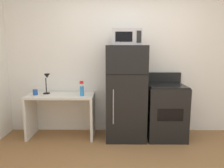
# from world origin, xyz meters

# --- Properties ---
(wall_back_white) EXTENTS (5.00, 0.10, 2.60)m
(wall_back_white) POSITION_xyz_m (0.00, 1.70, 1.30)
(wall_back_white) COLOR white
(wall_back_white) RESTS_ON ground
(desk) EXTENTS (1.12, 0.52, 0.75)m
(desk) POSITION_xyz_m (-1.14, 1.37, 0.52)
(desk) COLOR silver
(desk) RESTS_ON ground
(desk_lamp) EXTENTS (0.14, 0.12, 0.35)m
(desk_lamp) POSITION_xyz_m (-1.37, 1.39, 0.99)
(desk_lamp) COLOR black
(desk_lamp) RESTS_ON desk
(coffee_mug) EXTENTS (0.08, 0.08, 0.09)m
(coffee_mug) POSITION_xyz_m (-1.55, 1.31, 0.80)
(coffee_mug) COLOR #264C99
(coffee_mug) RESTS_ON desk
(spray_bottle) EXTENTS (0.06, 0.06, 0.25)m
(spray_bottle) POSITION_xyz_m (-0.76, 1.24, 0.85)
(spray_bottle) COLOR #2D8CEA
(spray_bottle) RESTS_ON desk
(refrigerator) EXTENTS (0.66, 0.63, 1.57)m
(refrigerator) POSITION_xyz_m (-0.03, 1.33, 0.79)
(refrigerator) COLOR black
(refrigerator) RESTS_ON ground
(microwave) EXTENTS (0.46, 0.35, 0.26)m
(microwave) POSITION_xyz_m (-0.03, 1.31, 1.70)
(microwave) COLOR #B7B7BC
(microwave) RESTS_ON refrigerator
(oven_range) EXTENTS (0.63, 0.61, 1.10)m
(oven_range) POSITION_xyz_m (0.66, 1.33, 0.47)
(oven_range) COLOR black
(oven_range) RESTS_ON ground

